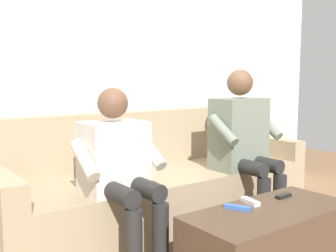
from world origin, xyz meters
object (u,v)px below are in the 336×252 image
Objects in this scene: person_right_seated at (119,165)px; remote_blue at (237,207)px; remote_white at (250,201)px; remote_black at (283,196)px; coffee_table at (268,245)px; couch at (158,187)px; person_left_seated at (243,138)px.

person_right_seated is 7.36× the size of remote_blue.
remote_black is at bearing -88.68° from remote_white.
coffee_table is 0.26m from remote_white.
couch is 1.08m from coffee_table.
person_right_seated is 1.03m from remote_black.
remote_white is (-0.55, 0.57, -0.19)m from person_right_seated.
coffee_table is 0.93× the size of person_right_seated.
person_right_seated is at bearing 54.63° from remote_white.
remote_blue is at bearing 81.33° from couch.
couch is 1.02m from remote_black.
couch is at bearing 10.36° from remote_white.
remote_black is at bearing -159.70° from coffee_table.
couch is 0.74m from person_right_seated.
couch reaches higher than coffee_table.
remote_white reaches higher than coffee_table.
coffee_table is 1.02m from person_left_seated.
coffee_table is 8.22× the size of remote_black.
remote_white is (0.01, 0.94, 0.12)m from couch.
couch is at bearing -78.83° from remote_black.
remote_blue is (0.39, -0.01, 0.00)m from remote_black.
remote_white is at bearing -12.40° from remote_black.
person_left_seated is at bearing -128.04° from coffee_table.
remote_white is at bearing 133.68° from person_right_seated.
coffee_table is at bearing 27.46° from remote_blue.
remote_white is at bearing -85.88° from coffee_table.
remote_black is at bearing 60.72° from remote_blue.
person_right_seated is (0.56, 0.37, 0.32)m from couch.
person_right_seated reaches higher than remote_black.
person_right_seated is (1.11, 0.01, -0.07)m from person_left_seated.
person_right_seated reaches higher than couch.
couch is 2.33× the size of person_right_seated.
couch is 0.95m from remote_white.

